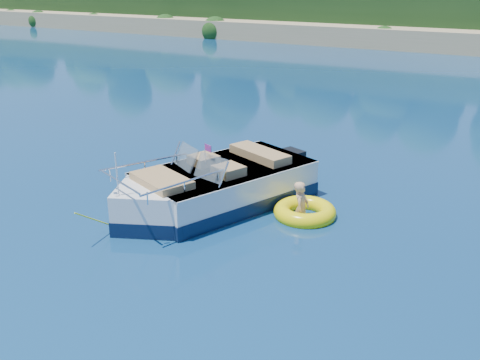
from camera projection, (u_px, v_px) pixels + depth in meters
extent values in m
plane|color=#0A264B|center=(157.00, 294.00, 9.27)|extent=(160.00, 160.00, 0.00)
cube|color=tan|center=(477.00, 43.00, 39.77)|extent=(170.00, 8.00, 2.00)
cylinder|color=black|center=(276.00, 0.00, 49.30)|extent=(0.44, 0.44, 3.20)
cube|color=white|center=(225.00, 189.00, 12.93)|extent=(3.51, 4.63, 1.15)
cube|color=white|center=(155.00, 210.00, 11.79)|extent=(2.04, 2.04, 1.15)
cube|color=#0C1934|center=(225.00, 195.00, 12.99)|extent=(3.56, 4.68, 0.33)
cube|color=#0C1934|center=(155.00, 216.00, 11.84)|extent=(2.08, 2.08, 0.33)
cube|color=tan|center=(236.00, 174.00, 13.01)|extent=(2.66, 3.32, 0.11)
cube|color=white|center=(225.00, 168.00, 12.74)|extent=(3.56, 4.65, 0.07)
cube|color=black|center=(292.00, 168.00, 14.24)|extent=(0.70, 0.57, 0.98)
cube|color=#8C9EA5|center=(186.00, 157.00, 12.54)|extent=(0.88, 0.66, 0.53)
cube|color=#8C9EA5|center=(211.00, 168.00, 11.82)|extent=(0.89, 0.47, 0.53)
cube|color=tan|center=(204.00, 164.00, 12.92)|extent=(0.78, 0.78, 0.44)
cube|color=tan|center=(229.00, 175.00, 12.21)|extent=(0.78, 0.78, 0.44)
cube|color=tan|center=(260.00, 158.00, 13.37)|extent=(1.80, 1.17, 0.41)
cube|color=tan|center=(162.00, 185.00, 11.71)|extent=(1.64, 1.28, 0.37)
cylinder|color=white|center=(117.00, 174.00, 10.93)|extent=(0.04, 0.04, 0.93)
cube|color=#FC1C2A|center=(208.00, 148.00, 11.74)|extent=(0.23, 0.10, 0.15)
cube|color=silver|center=(116.00, 194.00, 11.05)|extent=(0.13, 0.10, 0.05)
cylinder|color=#F3FF1B|center=(98.00, 221.00, 11.15)|extent=(0.05, 1.18, 0.84)
torus|color=#FEE809|center=(305.00, 212.00, 12.25)|extent=(1.51, 1.51, 0.38)
torus|color=red|center=(305.00, 211.00, 12.24)|extent=(1.24, 1.24, 0.13)
imported|color=#DFA875|center=(301.00, 217.00, 12.23)|extent=(0.48, 0.79, 1.46)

